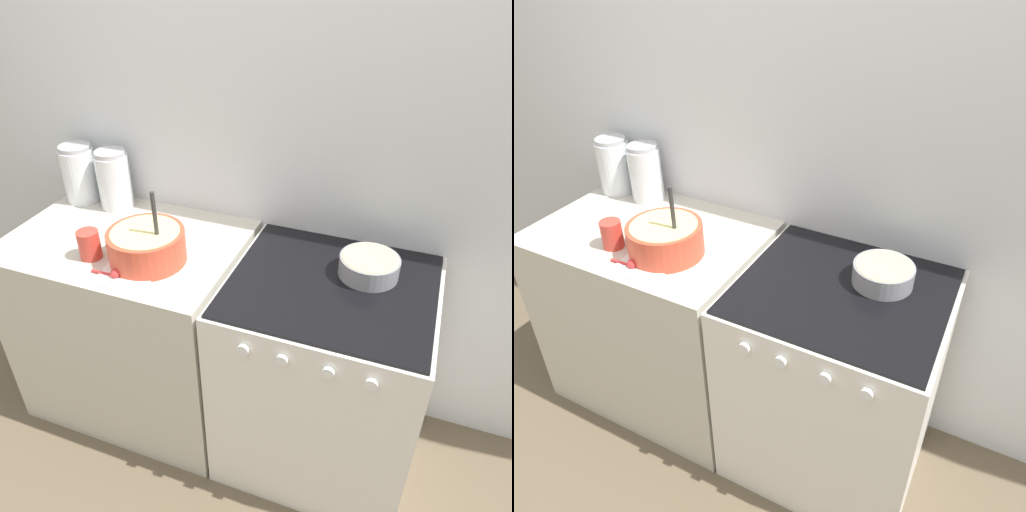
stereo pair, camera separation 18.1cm
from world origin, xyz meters
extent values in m
plane|color=brown|center=(0.00, 0.00, 0.00)|extent=(12.00, 12.00, 0.00)
cube|color=silver|center=(0.00, 0.69, 1.20)|extent=(4.88, 0.05, 2.40)
cube|color=beige|center=(-0.47, 0.33, 0.45)|extent=(0.94, 0.66, 0.90)
cube|color=white|center=(0.39, 0.33, 0.44)|extent=(0.74, 0.66, 0.89)
cube|color=black|center=(0.39, 0.33, 0.89)|extent=(0.71, 0.64, 0.01)
cylinder|color=white|center=(0.18, -0.01, 0.82)|extent=(0.04, 0.02, 0.04)
cylinder|color=white|center=(0.31, -0.01, 0.82)|extent=(0.04, 0.02, 0.04)
cylinder|color=white|center=(0.46, -0.01, 0.82)|extent=(0.04, 0.02, 0.04)
cylinder|color=white|center=(0.59, -0.01, 0.82)|extent=(0.04, 0.02, 0.04)
cylinder|color=#D84C33|center=(-0.30, 0.23, 0.96)|extent=(0.29, 0.29, 0.12)
cylinder|color=#EFDB8C|center=(-0.30, 0.23, 0.99)|extent=(0.25, 0.25, 0.07)
cylinder|color=#333333|center=(-0.25, 0.23, 1.05)|extent=(0.02, 0.02, 0.27)
cylinder|color=gray|center=(0.49, 0.43, 0.93)|extent=(0.21, 0.21, 0.07)
cylinder|color=#EFDB8C|center=(0.49, 0.43, 0.94)|extent=(0.20, 0.20, 0.06)
cylinder|color=silver|center=(-0.83, 0.57, 1.02)|extent=(0.15, 0.15, 0.24)
cylinder|color=tan|center=(-0.83, 0.57, 0.97)|extent=(0.13, 0.13, 0.14)
cylinder|color=#B2B2B7|center=(-0.83, 0.57, 1.15)|extent=(0.14, 0.14, 0.02)
cylinder|color=silver|center=(-0.65, 0.57, 1.02)|extent=(0.14, 0.14, 0.24)
cylinder|color=white|center=(-0.65, 0.57, 0.97)|extent=(0.13, 0.13, 0.14)
cylinder|color=#B2B2B7|center=(-0.65, 0.57, 1.15)|extent=(0.13, 0.13, 0.02)
cylinder|color=#CC3F33|center=(-0.51, 0.18, 0.95)|extent=(0.08, 0.08, 0.11)
cube|color=white|center=(-0.32, 0.17, 0.90)|extent=(0.23, 0.30, 0.01)
cylinder|color=red|center=(-0.40, 0.09, 0.90)|extent=(0.09, 0.01, 0.01)
sphere|color=red|center=(-0.35, 0.09, 0.92)|extent=(0.04, 0.04, 0.04)
camera|label=1|loc=(0.63, -1.08, 1.95)|focal=35.00mm
camera|label=2|loc=(0.80, -1.01, 1.95)|focal=35.00mm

